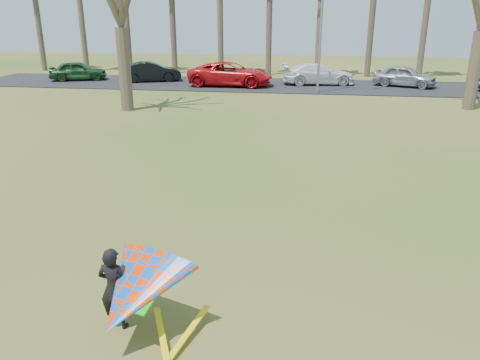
# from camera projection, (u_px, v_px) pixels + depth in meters

# --- Properties ---
(ground) EXTENTS (100.00, 100.00, 0.00)m
(ground) POSITION_uv_depth(u_px,v_px,m) (226.00, 261.00, 9.79)
(ground) COLOR #224910
(ground) RESTS_ON ground
(parking_strip) EXTENTS (46.00, 7.00, 0.06)m
(parking_strip) POSITION_uv_depth(u_px,v_px,m) (288.00, 85.00, 33.04)
(parking_strip) COLOR black
(parking_strip) RESTS_ON ground
(streetlight) EXTENTS (2.28, 0.18, 8.00)m
(streetlight) POSITION_uv_depth(u_px,v_px,m) (324.00, 20.00, 28.45)
(streetlight) COLOR gray
(streetlight) RESTS_ON ground
(car_0) EXTENTS (4.44, 3.02, 1.40)m
(car_0) POSITION_uv_depth(u_px,v_px,m) (78.00, 71.00, 35.16)
(car_0) COLOR #1B451E
(car_0) RESTS_ON parking_strip
(car_1) EXTENTS (4.56, 2.95, 1.42)m
(car_1) POSITION_uv_depth(u_px,v_px,m) (151.00, 72.00, 34.54)
(car_1) COLOR black
(car_1) RESTS_ON parking_strip
(car_2) EXTENTS (5.85, 2.76, 1.62)m
(car_2) POSITION_uv_depth(u_px,v_px,m) (230.00, 74.00, 32.47)
(car_2) COLOR red
(car_2) RESTS_ON parking_strip
(car_3) EXTENTS (5.31, 2.82, 1.46)m
(car_3) POSITION_uv_depth(u_px,v_px,m) (319.00, 74.00, 33.12)
(car_3) COLOR white
(car_3) RESTS_ON parking_strip
(car_4) EXTENTS (4.49, 3.11, 1.42)m
(car_4) POSITION_uv_depth(u_px,v_px,m) (405.00, 76.00, 32.15)
(car_4) COLOR gray
(car_4) RESTS_ON parking_strip
(kite_flyer) EXTENTS (2.13, 2.39, 2.02)m
(kite_flyer) POSITION_uv_depth(u_px,v_px,m) (133.00, 292.00, 7.23)
(kite_flyer) COLOR black
(kite_flyer) RESTS_ON ground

